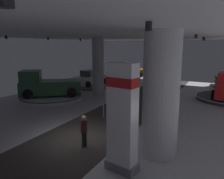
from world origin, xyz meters
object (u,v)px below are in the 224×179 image
at_px(display_platform_far_left, 90,86).
at_px(display_platform_mid_left, 51,97).
at_px(visitor_walking_near, 84,129).
at_px(column_right, 161,95).
at_px(display_platform_deep_left, 129,78).
at_px(column_left, 98,67).
at_px(brand_sign_pylon, 122,117).
at_px(display_car_deep_left, 129,71).
at_px(display_car_far_left, 90,78).
at_px(pickup_truck_mid_left, 47,85).

height_order(display_platform_far_left, display_platform_mid_left, display_platform_mid_left).
relative_size(display_platform_far_left, visitor_walking_near, 3.52).
xyz_separation_m(display_platform_far_left, display_platform_mid_left, (0.03, -6.50, 0.04)).
height_order(column_right, display_platform_deep_left, column_right).
xyz_separation_m(column_left, display_platform_deep_left, (-1.24, 10.63, -2.55)).
bearing_deg(column_right, display_platform_deep_left, 116.61).
distance_m(column_right, visitor_walking_near, 3.98).
relative_size(brand_sign_pylon, display_platform_mid_left, 0.75).
xyz_separation_m(brand_sign_pylon, display_platform_deep_left, (-9.14, 22.05, -2.00)).
distance_m(column_left, brand_sign_pylon, 13.89).
relative_size(column_right, display_car_deep_left, 1.23).
height_order(column_right, brand_sign_pylon, column_right).
height_order(column_left, display_platform_far_left, column_left).
relative_size(display_car_far_left, pickup_truck_mid_left, 0.80).
height_order(column_right, display_car_deep_left, column_right).
bearing_deg(display_platform_deep_left, pickup_truck_mid_left, -97.58).
height_order(column_right, display_platform_mid_left, column_right).
relative_size(column_right, display_platform_mid_left, 0.97).
relative_size(display_platform_mid_left, pickup_truck_mid_left, 1.04).
bearing_deg(display_car_far_left, display_platform_far_left, -97.66).
bearing_deg(visitor_walking_near, display_platform_deep_left, 107.55).
xyz_separation_m(display_car_far_left, display_platform_mid_left, (0.03, -6.53, -0.84)).
xyz_separation_m(display_platform_far_left, display_car_deep_left, (1.72, 7.68, 0.98)).
bearing_deg(column_right, display_car_deep_left, 116.53).
distance_m(column_right, display_car_deep_left, 22.46).
relative_size(display_car_deep_left, visitor_walking_near, 2.82).
bearing_deg(column_right, display_platform_far_left, 133.49).
distance_m(display_platform_far_left, pickup_truck_mid_left, 6.79).
height_order(display_car_far_left, visitor_walking_near, display_car_far_left).
distance_m(display_platform_mid_left, display_car_deep_left, 14.31).
distance_m(display_platform_far_left, display_car_deep_left, 7.93).
bearing_deg(column_right, visitor_walking_near, -163.89).
height_order(column_left, visitor_walking_near, column_left).
height_order(brand_sign_pylon, display_car_far_left, brand_sign_pylon).
bearing_deg(visitor_walking_near, column_right, 16.11).
bearing_deg(display_platform_far_left, visitor_walking_near, -58.00).
relative_size(display_car_far_left, display_platform_deep_left, 0.73).
xyz_separation_m(display_car_far_left, pickup_truck_mid_left, (-0.23, -6.73, 0.24)).
bearing_deg(display_platform_deep_left, display_car_deep_left, 34.75).
distance_m(column_right, brand_sign_pylon, 2.28).
bearing_deg(display_car_deep_left, display_platform_far_left, -102.59).
distance_m(display_car_far_left, display_platform_deep_left, 7.86).
xyz_separation_m(display_platform_mid_left, display_car_deep_left, (1.68, 14.18, 0.95)).
height_order(display_platform_mid_left, visitor_walking_near, visitor_walking_near).
bearing_deg(display_car_deep_left, display_platform_deep_left, -145.25).
bearing_deg(brand_sign_pylon, column_left, 124.66).
height_order(display_platform_deep_left, display_car_deep_left, display_car_deep_left).
distance_m(display_platform_mid_left, display_platform_deep_left, 14.26).
bearing_deg(display_platform_mid_left, display_car_far_left, 90.24).
bearing_deg(display_platform_mid_left, visitor_walking_near, -39.49).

